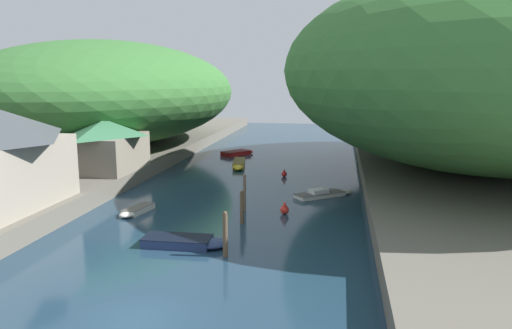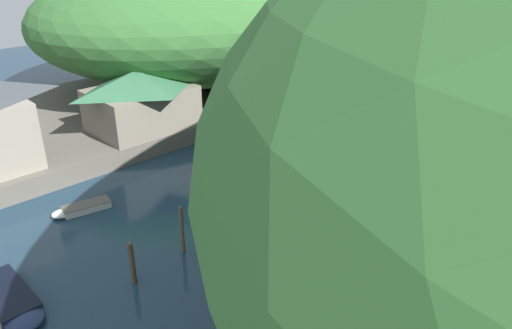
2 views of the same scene
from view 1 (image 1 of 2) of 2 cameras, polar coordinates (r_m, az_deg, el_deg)
The scene contains 17 objects.
water_surface at distance 52.72m, azimuth -0.63°, elevation -2.23°, with size 130.00×130.00×0.00m, color #1E384C.
left_bank at distance 60.71m, azimuth -22.10°, elevation -0.57°, with size 22.00×120.00×1.56m.
right_bank at distance 53.46m, azimuth 23.95°, elevation -2.11°, with size 22.00×120.00×1.56m.
hillside_left at distance 74.52m, azimuth -16.70°, elevation 7.87°, with size 34.69×48.57×14.49m.
hillside_right at distance 59.58m, azimuth 24.09°, elevation 9.75°, with size 41.60×58.23×20.44m.
boathouse_shed at distance 53.95m, azimuth -16.83°, elevation 2.28°, with size 6.80×9.22×5.34m.
boat_white_cruiser at distance 47.98m, azimuth 7.89°, elevation -3.30°, with size 5.85×5.08×0.76m.
boat_mid_channel at distance 71.60m, azimuth -1.94°, elevation 1.37°, with size 4.75×5.16×0.60m.
boat_navy_launch at distance 34.37m, azimuth -7.84°, elevation -8.75°, with size 5.76×2.12×0.62m.
boat_far_right_bank at distance 42.88m, azimuth -13.62°, elevation -5.16°, with size 2.00×4.13×0.49m.
boat_moored_right at distance 62.03m, azimuth -1.98°, elevation 0.01°, with size 2.32×6.65×0.69m.
mooring_post_nearest at distance 31.91m, azimuth -3.54°, elevation -7.92°, with size 0.31×0.31×2.99m.
mooring_post_middle at distance 38.64m, azimuth -1.62°, elevation -4.90°, with size 0.31×0.31×2.65m.
mooring_post_fourth at distance 42.18m, azimuth -1.32°, elevation -3.20°, with size 0.24×0.24×3.20m.
channel_buoy_near at distance 56.34m, azimuth 3.24°, elevation -1.06°, with size 0.60×0.60×0.90m.
channel_buoy_far at distance 41.53m, azimuth 3.28°, elevation -5.12°, with size 0.73×0.73×1.09m.
person_on_quay at distance 41.85m, azimuth -23.91°, elevation -2.92°, with size 0.34×0.43×1.69m.
Camera 1 is at (9.17, -20.62, 11.52)m, focal length 35.00 mm.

